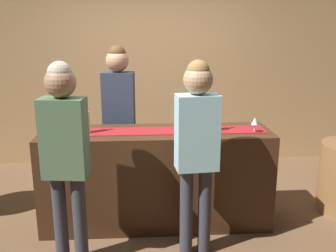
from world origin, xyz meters
The scene contains 11 objects.
ground_plane centered at (0.00, 0.00, 0.00)m, with size 10.00×10.00×0.00m, color brown.
back_wall centered at (0.00, 1.90, 1.45)m, with size 6.00×0.12×2.90m, color tan.
bar_counter centered at (0.00, 0.00, 0.48)m, with size 2.21×0.60×0.95m, color #3D2314.
counter_runner_cloth centered at (0.00, 0.00, 0.95)m, with size 2.10×0.28×0.01m, color maroon.
wine_bottle_clear centered at (-0.65, -0.03, 1.06)m, with size 0.07×0.07×0.30m.
wine_bottle_green centered at (0.53, -0.04, 1.06)m, with size 0.07×0.07×0.30m.
wine_glass_near_customer centered at (-0.83, -0.12, 1.06)m, with size 0.07×0.07×0.14m.
wine_glass_mid_counter centered at (0.92, -0.10, 1.06)m, with size 0.07×0.07×0.14m.
bartender centered at (-0.39, 0.58, 1.08)m, with size 0.36×0.24×1.73m.
customer_sipping centered at (0.31, -0.57, 1.03)m, with size 0.36×0.23×1.67m.
customer_browsing centered at (-0.72, -0.67, 1.04)m, with size 0.36×0.24×1.68m.
Camera 1 is at (-0.11, -3.50, 1.92)m, focal length 40.72 mm.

